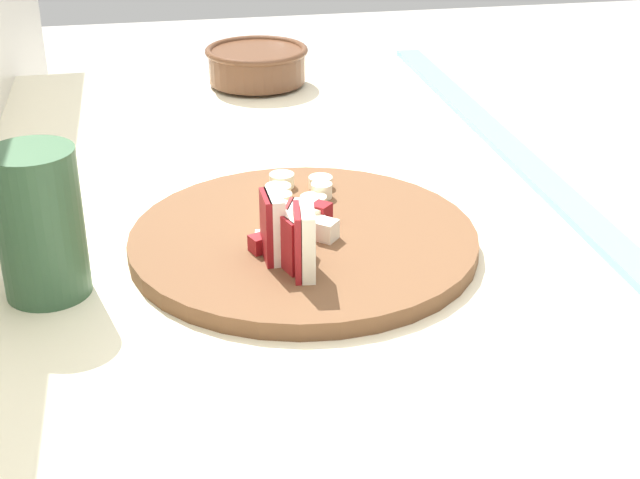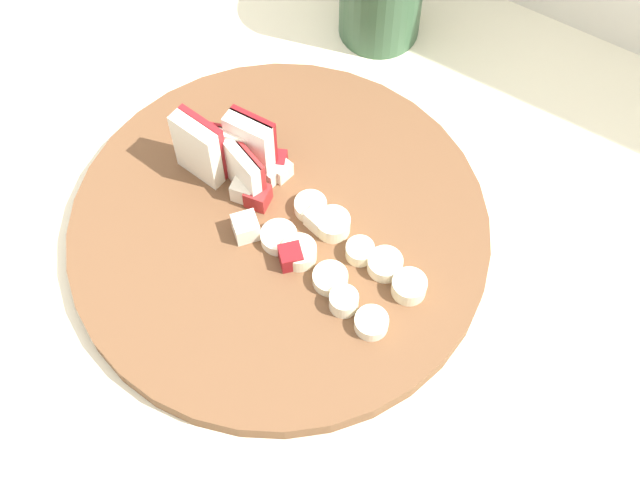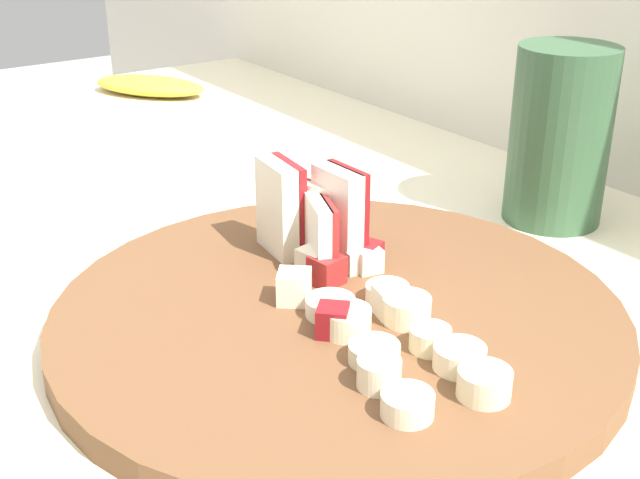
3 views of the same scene
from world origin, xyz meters
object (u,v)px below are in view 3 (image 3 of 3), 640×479
(cutting_board, at_px, (338,317))
(apple_dice_pile, at_px, (338,277))
(banana_peel, at_px, (150,86))
(banana_slice_rows, at_px, (399,341))
(small_jar, at_px, (560,136))
(apple_wedge_fan, at_px, (314,218))

(cutting_board, bearing_deg, apple_dice_pile, 144.53)
(apple_dice_pile, height_order, banana_peel, apple_dice_pile)
(banana_slice_rows, bearing_deg, cutting_board, 176.01)
(cutting_board, height_order, small_jar, small_jar)
(cutting_board, xyz_separation_m, small_jar, (-0.04, 0.25, 0.06))
(apple_wedge_fan, distance_m, apple_dice_pile, 0.05)
(apple_dice_pile, bearing_deg, banana_peel, 166.53)
(banana_slice_rows, distance_m, banana_peel, 0.68)
(cutting_board, distance_m, banana_peel, 0.62)
(apple_dice_pile, height_order, banana_slice_rows, apple_dice_pile)
(apple_wedge_fan, distance_m, banana_peel, 0.55)
(banana_slice_rows, height_order, banana_peel, banana_slice_rows)
(cutting_board, xyz_separation_m, banana_peel, (-0.60, 0.15, 0.00))
(cutting_board, bearing_deg, apple_wedge_fan, 157.49)
(banana_peel, bearing_deg, banana_slice_rows, -13.20)
(apple_dice_pile, relative_size, banana_peel, 0.64)
(apple_wedge_fan, bearing_deg, apple_dice_pile, -17.48)
(apple_wedge_fan, relative_size, banana_peel, 0.58)
(banana_slice_rows, distance_m, small_jar, 0.27)
(apple_dice_pile, xyz_separation_m, small_jar, (-0.03, 0.23, 0.04))
(banana_peel, relative_size, small_jar, 1.07)
(cutting_board, xyz_separation_m, banana_slice_rows, (0.06, -0.00, 0.02))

